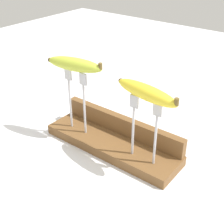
# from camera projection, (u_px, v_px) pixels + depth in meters

# --- Properties ---
(ground_plane) EXTENTS (3.00, 3.00, 0.00)m
(ground_plane) POSITION_uv_depth(u_px,v_px,m) (112.00, 148.00, 0.99)
(ground_plane) COLOR silver
(wooden_board) EXTENTS (0.44, 0.13, 0.03)m
(wooden_board) POSITION_uv_depth(u_px,v_px,m) (112.00, 144.00, 0.98)
(wooden_board) COLOR brown
(wooden_board) RESTS_ON ground
(board_backstop) EXTENTS (0.43, 0.02, 0.06)m
(board_backstop) POSITION_uv_depth(u_px,v_px,m) (122.00, 125.00, 1.00)
(board_backstop) COLOR brown
(board_backstop) RESTS_ON wooden_board
(fork_stand_left) EXTENTS (0.09, 0.01, 0.20)m
(fork_stand_left) POSITION_uv_depth(u_px,v_px,m) (77.00, 96.00, 0.97)
(fork_stand_left) COLOR #B2B2B7
(fork_stand_left) RESTS_ON wooden_board
(fork_stand_right) EXTENTS (0.10, 0.01, 0.19)m
(fork_stand_right) POSITION_uv_depth(u_px,v_px,m) (145.00, 125.00, 0.84)
(fork_stand_right) COLOR #B2B2B7
(fork_stand_right) RESTS_ON wooden_board
(banana_raised_left) EXTENTS (0.19, 0.08, 0.04)m
(banana_raised_left) POSITION_uv_depth(u_px,v_px,m) (75.00, 64.00, 0.92)
(banana_raised_left) COLOR #B2C138
(banana_raised_left) RESTS_ON fork_stand_left
(banana_raised_right) EXTENTS (0.20, 0.07, 0.04)m
(banana_raised_right) POSITION_uv_depth(u_px,v_px,m) (146.00, 92.00, 0.79)
(banana_raised_right) COLOR yellow
(banana_raised_right) RESTS_ON fork_stand_right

